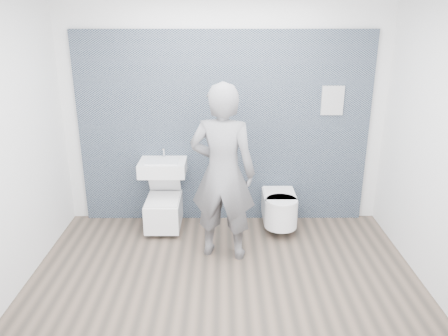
{
  "coord_description": "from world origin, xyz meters",
  "views": [
    {
      "loc": [
        -0.01,
        -3.81,
        2.55
      ],
      "look_at": [
        0.0,
        0.6,
        1.0
      ],
      "focal_mm": 35.0,
      "sensor_mm": 36.0,
      "label": 1
    }
  ],
  "objects_px": {
    "toilet_square": "(164,210)",
    "toilet_rounded": "(280,208)",
    "visitor": "(223,173)",
    "washbasin": "(163,167)"
  },
  "relations": [
    {
      "from": "toilet_square",
      "to": "toilet_rounded",
      "type": "bearing_deg",
      "value": -1.62
    },
    {
      "from": "toilet_square",
      "to": "visitor",
      "type": "height_order",
      "value": "visitor"
    },
    {
      "from": "washbasin",
      "to": "visitor",
      "type": "distance_m",
      "value": 1.03
    },
    {
      "from": "washbasin",
      "to": "toilet_rounded",
      "type": "bearing_deg",
      "value": -5.05
    },
    {
      "from": "toilet_rounded",
      "to": "visitor",
      "type": "xyz_separation_m",
      "value": [
        -0.71,
        -0.57,
        0.67
      ]
    },
    {
      "from": "toilet_square",
      "to": "washbasin",
      "type": "bearing_deg",
      "value": 90.0
    },
    {
      "from": "toilet_rounded",
      "to": "visitor",
      "type": "height_order",
      "value": "visitor"
    },
    {
      "from": "toilet_rounded",
      "to": "visitor",
      "type": "bearing_deg",
      "value": -140.87
    },
    {
      "from": "toilet_square",
      "to": "visitor",
      "type": "relative_size",
      "value": 0.39
    },
    {
      "from": "toilet_rounded",
      "to": "washbasin",
      "type": "bearing_deg",
      "value": 174.95
    }
  ]
}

